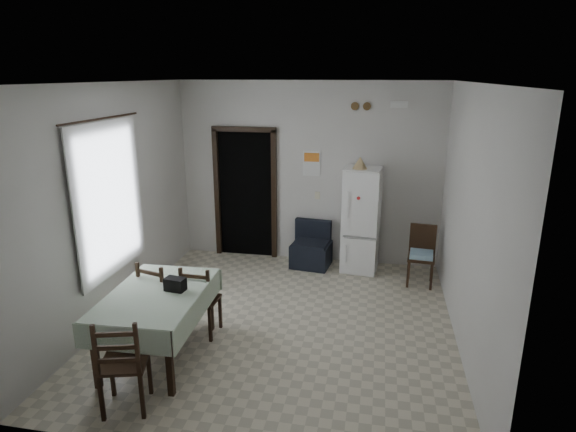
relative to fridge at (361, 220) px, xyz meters
The scene contains 25 objects.
ground 2.27m from the fridge, 114.53° to the right, with size 4.50×4.50×0.00m, color beige.
ceiling 2.97m from the fridge, 114.53° to the right, with size 4.20×4.50×0.02m, color white, non-canonical shape.
wall_back 1.13m from the fridge, 160.04° to the left, with size 4.20×0.02×2.90m, color silver, non-canonical shape.
wall_front 4.32m from the fridge, 101.90° to the right, with size 4.20×0.02×2.90m, color silver, non-canonical shape.
wall_left 3.61m from the fridge, 147.08° to the right, with size 0.02×4.50×2.90m, color silver, non-canonical shape.
wall_right 2.37m from the fridge, 57.72° to the right, with size 0.02×4.50×2.90m, color silver, non-canonical shape.
doorway 2.02m from the fridge, 164.84° to the left, with size 1.06×0.52×2.22m.
window_recess 3.78m from the fridge, 144.90° to the right, with size 0.10×1.20×1.60m, color silver.
curtain 3.69m from the fridge, 143.90° to the right, with size 0.02×1.45×1.85m, color silver.
curtain_rod 3.98m from the fridge, 143.81° to the right, with size 0.02×0.02×1.60m, color black.
calendar 1.19m from the fridge, 159.66° to the left, with size 0.28×0.02×0.40m, color white.
calendar_image 1.26m from the fridge, 160.03° to the left, with size 0.24×0.01×0.14m, color orange.
light_switch 0.84m from the fridge, 157.15° to the left, with size 0.08×0.02×0.12m, color beige.
vent_left 1.74m from the fridge, 120.68° to the left, with size 0.12×0.12×0.03m, color brown.
vent_right 1.73m from the fridge, 90.18° to the left, with size 0.12×0.12×0.03m, color brown.
emergency_light 1.82m from the fridge, 30.83° to the left, with size 0.25×0.07×0.09m, color white.
fridge is the anchor object (origin of this frame).
tan_cone 0.91m from the fridge, 121.73° to the right, with size 0.22×0.22×0.18m, color tan.
navy_seat 0.90m from the fridge, behind, with size 0.59×0.57×0.72m, color black, non-canonical shape.
corner_chair 1.06m from the fridge, 24.24° to the right, with size 0.38×0.38×0.88m, color black, non-canonical shape.
dining_table 3.56m from the fridge, 125.21° to the right, with size 0.96×1.46×0.76m, color #A7BBA0, non-canonical shape.
black_bag 3.35m from the fridge, 123.53° to the right, with size 0.22×0.13×0.14m, color black.
dining_chair_far_left 3.29m from the fridge, 132.58° to the right, with size 0.40×0.40×0.93m, color black, non-canonical shape.
dining_chair_far_right 2.94m from the fridge, 126.82° to the right, with size 0.38×0.38×0.89m, color black, non-canonical shape.
dining_chair_near_head 4.23m from the fridge, 117.69° to the right, with size 0.41×0.41×0.96m, color black, non-canonical shape.
Camera 1 is at (1.11, -5.27, 2.99)m, focal length 30.00 mm.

